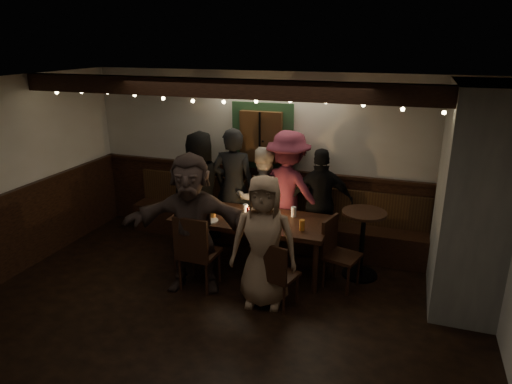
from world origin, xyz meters
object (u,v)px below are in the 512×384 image
at_px(chair_near_left, 195,249).
at_px(person_d, 288,192).
at_px(high_top, 363,236).
at_px(chair_end, 336,248).
at_px(person_e, 321,203).
at_px(chair_near_right, 276,272).
at_px(person_f, 192,223).
at_px(person_c, 262,198).
at_px(person_g, 264,242).
at_px(person_a, 201,188).
at_px(dining_table, 251,222).
at_px(person_b, 233,187).

height_order(chair_near_left, person_d, person_d).
bearing_deg(high_top, chair_end, -129.63).
bearing_deg(person_e, person_d, -18.76).
height_order(chair_near_right, person_f, person_f).
bearing_deg(person_c, person_d, 167.12).
bearing_deg(person_g, person_d, 85.97).
distance_m(chair_near_left, person_a, 1.56).
distance_m(chair_near_left, person_f, 0.33).
distance_m(person_d, person_g, 1.57).
bearing_deg(dining_table, high_top, 10.54).
xyz_separation_m(person_b, person_d, (0.84, 0.05, -0.00)).
bearing_deg(person_c, chair_near_right, 91.03).
bearing_deg(chair_near_right, high_top, 52.74).
bearing_deg(high_top, chair_near_left, -151.12).
bearing_deg(high_top, person_g, -134.25).
bearing_deg(person_f, person_b, 76.37).
distance_m(dining_table, chair_end, 1.19).
bearing_deg(chair_near_left, person_d, 64.22).
xyz_separation_m(chair_near_right, person_g, (-0.17, 0.07, 0.33)).
xyz_separation_m(dining_table, person_e, (0.80, 0.76, 0.11)).
bearing_deg(person_e, person_b, -15.40).
distance_m(chair_near_left, person_g, 0.92).
bearing_deg(person_d, person_e, -169.23).
xyz_separation_m(dining_table, high_top, (1.46, 0.27, -0.10)).
xyz_separation_m(chair_near_left, person_a, (-0.59, 1.41, 0.30)).
height_order(chair_end, person_d, person_d).
bearing_deg(person_d, person_f, 74.27).
xyz_separation_m(person_b, person_f, (0.02, -1.46, -0.02)).
distance_m(dining_table, person_a, 1.23).
xyz_separation_m(chair_near_right, person_e, (0.19, 1.61, 0.32)).
relative_size(dining_table, chair_end, 2.31).
xyz_separation_m(chair_near_right, person_f, (-1.13, 0.12, 0.41)).
xyz_separation_m(chair_end, person_g, (-0.74, -0.71, 0.29)).
height_order(person_a, person_c, person_a).
xyz_separation_m(person_c, person_f, (-0.44, -1.44, 0.10)).
distance_m(chair_end, high_top, 0.45).
bearing_deg(person_a, person_f, 87.19).
bearing_deg(person_c, person_a, -17.84).
distance_m(chair_near_left, high_top, 2.19).
relative_size(person_c, person_e, 0.98).
bearing_deg(chair_near_right, person_d, 100.72).
relative_size(person_f, person_g, 1.10).
xyz_separation_m(person_a, person_b, (0.50, 0.10, 0.03)).
xyz_separation_m(high_top, person_a, (-2.50, 0.36, 0.29)).
xyz_separation_m(chair_end, person_e, (-0.38, 0.84, 0.29)).
height_order(dining_table, person_a, person_a).
bearing_deg(person_c, high_top, 141.11).
height_order(dining_table, person_f, person_f).
bearing_deg(person_c, person_e, 160.40).
xyz_separation_m(chair_end, high_top, (0.29, 0.35, 0.07)).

